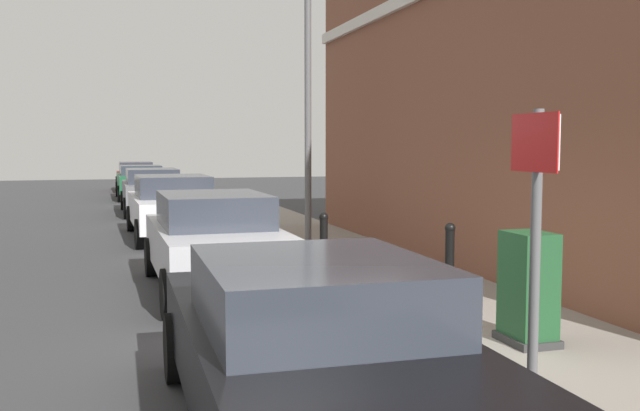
{
  "coord_description": "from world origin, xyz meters",
  "views": [
    {
      "loc": [
        -2.25,
        -7.08,
        2.18
      ],
      "look_at": [
        1.04,
        3.93,
        1.2
      ],
      "focal_mm": 39.89,
      "sensor_mm": 36.0,
      "label": 1
    }
  ],
  "objects_px": {
    "utility_cabinet": "(528,292)",
    "car_black": "(312,348)",
    "bollard_far_kerb": "(324,245)",
    "lamppost": "(308,90)",
    "car_white": "(173,205)",
    "car_grey": "(152,190)",
    "car_red": "(136,176)",
    "car_green": "(141,181)",
    "car_silver": "(214,240)",
    "street_sign": "(535,214)",
    "bollard_near_cabinet": "(450,260)"
  },
  "relations": [
    {
      "from": "car_black",
      "to": "street_sign",
      "type": "bearing_deg",
      "value": -95.25
    },
    {
      "from": "car_silver",
      "to": "car_grey",
      "type": "relative_size",
      "value": 0.98
    },
    {
      "from": "car_green",
      "to": "lamppost",
      "type": "xyz_separation_m",
      "value": [
        2.71,
        -15.39,
        2.58
      ]
    },
    {
      "from": "car_white",
      "to": "bollard_near_cabinet",
      "type": "bearing_deg",
      "value": -163.96
    },
    {
      "from": "car_red",
      "to": "utility_cabinet",
      "type": "xyz_separation_m",
      "value": [
        2.82,
        -28.52,
        -0.04
      ]
    },
    {
      "from": "car_red",
      "to": "car_black",
      "type": "bearing_deg",
      "value": 179.91
    },
    {
      "from": "bollard_far_kerb",
      "to": "street_sign",
      "type": "relative_size",
      "value": 0.45
    },
    {
      "from": "car_silver",
      "to": "car_red",
      "type": "height_order",
      "value": "car_silver"
    },
    {
      "from": "car_white",
      "to": "car_green",
      "type": "distance_m",
      "value": 12.67
    },
    {
      "from": "car_grey",
      "to": "car_green",
      "type": "bearing_deg",
      "value": 0.14
    },
    {
      "from": "car_red",
      "to": "street_sign",
      "type": "relative_size",
      "value": 1.84
    },
    {
      "from": "utility_cabinet",
      "to": "car_grey",
      "type": "bearing_deg",
      "value": 99.24
    },
    {
      "from": "lamppost",
      "to": "bollard_near_cabinet",
      "type": "bearing_deg",
      "value": -88.1
    },
    {
      "from": "street_sign",
      "to": "car_black",
      "type": "bearing_deg",
      "value": 173.97
    },
    {
      "from": "car_white",
      "to": "car_grey",
      "type": "xyz_separation_m",
      "value": [
        -0.11,
        6.22,
        -0.0
      ]
    },
    {
      "from": "car_grey",
      "to": "bollard_near_cabinet",
      "type": "xyz_separation_m",
      "value": [
        2.85,
        -14.96,
        -0.06
      ]
    },
    {
      "from": "car_silver",
      "to": "car_red",
      "type": "distance_m",
      "value": 24.25
    },
    {
      "from": "car_black",
      "to": "car_white",
      "type": "distance_m",
      "value": 12.11
    },
    {
      "from": "utility_cabinet",
      "to": "car_red",
      "type": "bearing_deg",
      "value": 95.65
    },
    {
      "from": "car_silver",
      "to": "car_red",
      "type": "relative_size",
      "value": 0.99
    },
    {
      "from": "car_green",
      "to": "bollard_far_kerb",
      "type": "bearing_deg",
      "value": -175.53
    },
    {
      "from": "utility_cabinet",
      "to": "car_black",
      "type": "bearing_deg",
      "value": -152.16
    },
    {
      "from": "bollard_far_kerb",
      "to": "lamppost",
      "type": "xyz_separation_m",
      "value": [
        0.94,
        4.21,
        2.6
      ]
    },
    {
      "from": "car_grey",
      "to": "utility_cabinet",
      "type": "bearing_deg",
      "value": -171.17
    },
    {
      "from": "car_white",
      "to": "car_red",
      "type": "bearing_deg",
      "value": -0.75
    },
    {
      "from": "car_silver",
      "to": "bollard_near_cabinet",
      "type": "distance_m",
      "value": 3.56
    },
    {
      "from": "utility_cabinet",
      "to": "street_sign",
      "type": "relative_size",
      "value": 0.5
    },
    {
      "from": "car_silver",
      "to": "bollard_far_kerb",
      "type": "relative_size",
      "value": 4.04
    },
    {
      "from": "car_green",
      "to": "bollard_far_kerb",
      "type": "relative_size",
      "value": 4.01
    },
    {
      "from": "car_white",
      "to": "lamppost",
      "type": "relative_size",
      "value": 0.78
    },
    {
      "from": "car_silver",
      "to": "bollard_near_cabinet",
      "type": "relative_size",
      "value": 4.04
    },
    {
      "from": "car_grey",
      "to": "bollard_far_kerb",
      "type": "relative_size",
      "value": 4.13
    },
    {
      "from": "car_white",
      "to": "car_green",
      "type": "height_order",
      "value": "car_white"
    },
    {
      "from": "car_red",
      "to": "street_sign",
      "type": "xyz_separation_m",
      "value": [
        1.81,
        -30.13,
        0.94
      ]
    },
    {
      "from": "utility_cabinet",
      "to": "car_green",
      "type": "bearing_deg",
      "value": 96.87
    },
    {
      "from": "car_white",
      "to": "street_sign",
      "type": "xyz_separation_m",
      "value": [
        1.63,
        -12.29,
        0.9
      ]
    },
    {
      "from": "car_silver",
      "to": "car_green",
      "type": "relative_size",
      "value": 1.01
    },
    {
      "from": "bollard_near_cabinet",
      "to": "street_sign",
      "type": "height_order",
      "value": "street_sign"
    },
    {
      "from": "utility_cabinet",
      "to": "bollard_near_cabinet",
      "type": "xyz_separation_m",
      "value": [
        0.1,
        1.94,
        0.02
      ]
    },
    {
      "from": "lamppost",
      "to": "car_grey",
      "type": "bearing_deg",
      "value": 106.51
    },
    {
      "from": "car_black",
      "to": "car_green",
      "type": "distance_m",
      "value": 24.77
    },
    {
      "from": "car_green",
      "to": "car_silver",
      "type": "bearing_deg",
      "value": 179.97
    },
    {
      "from": "utility_cabinet",
      "to": "bollard_far_kerb",
      "type": "xyz_separation_m",
      "value": [
        -1.04,
        3.74,
        0.02
      ]
    },
    {
      "from": "street_sign",
      "to": "car_green",
      "type": "bearing_deg",
      "value": 94.13
    },
    {
      "from": "car_grey",
      "to": "bollard_near_cabinet",
      "type": "relative_size",
      "value": 4.13
    },
    {
      "from": "street_sign",
      "to": "lamppost",
      "type": "xyz_separation_m",
      "value": [
        0.91,
        9.56,
        1.64
      ]
    },
    {
      "from": "car_white",
      "to": "car_red",
      "type": "xyz_separation_m",
      "value": [
        -0.19,
        17.84,
        -0.04
      ]
    },
    {
      "from": "car_silver",
      "to": "car_white",
      "type": "distance_m",
      "value": 6.41
    },
    {
      "from": "car_black",
      "to": "lamppost",
      "type": "xyz_separation_m",
      "value": [
        2.61,
        9.38,
        2.58
      ]
    },
    {
      "from": "car_black",
      "to": "car_white",
      "type": "bearing_deg",
      "value": 0.46
    }
  ]
}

